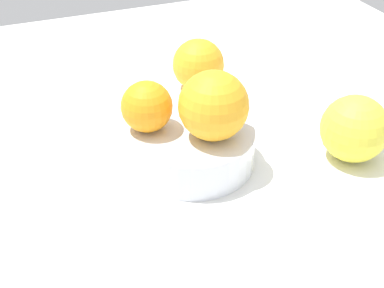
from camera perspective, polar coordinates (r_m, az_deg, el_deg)
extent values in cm
cube|color=white|center=(69.57, 0.00, -2.61)|extent=(110.00, 110.00, 2.00)
cylinder|color=silver|center=(68.75, 0.00, -1.67)|extent=(9.41, 9.41, 0.80)
cylinder|color=silver|center=(67.64, 0.00, -0.33)|extent=(15.18, 15.18, 4.68)
sphere|color=#F9A823|center=(63.36, 2.22, 3.94)|extent=(8.19, 8.19, 8.19)
sphere|color=orange|center=(65.41, -4.66, 3.84)|extent=(6.14, 6.14, 6.14)
sphere|color=yellow|center=(70.56, 16.30, 1.52)|extent=(8.36, 8.36, 8.36)
sphere|color=#F9A823|center=(84.11, 0.65, 8.14)|extent=(7.78, 7.78, 7.78)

